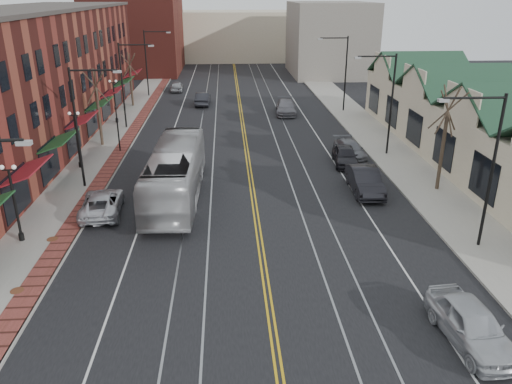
{
  "coord_description": "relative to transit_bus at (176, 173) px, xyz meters",
  "views": [
    {
      "loc": [
        -1.68,
        -16.64,
        12.61
      ],
      "look_at": [
        -0.07,
        9.55,
        2.0
      ],
      "focal_mm": 35.0,
      "sensor_mm": 36.0,
      "label": 1
    }
  ],
  "objects": [
    {
      "name": "sidewalk_right",
      "position": [
        17.0,
        6.15,
        -1.65
      ],
      "size": [
        4.0,
        120.0,
        0.15
      ],
      "primitive_type": "cube",
      "color": "gray",
      "rests_on": "ground"
    },
    {
      "name": "manhole_mid",
      "position": [
        -6.2,
        -10.85,
        -1.57
      ],
      "size": [
        0.6,
        0.6,
        0.02
      ],
      "primitive_type": "cylinder",
      "color": "#592D19",
      "rests_on": "sidewalk_left"
    },
    {
      "name": "tree_left_near",
      "position": [
        -7.5,
        12.15,
        1.79
      ],
      "size": [
        1.78,
        1.37,
        6.48
      ],
      "color": "#382B21",
      "rests_on": "sidewalk_left"
    },
    {
      "name": "building_right",
      "position": [
        23.0,
        6.15,
        0.57
      ],
      "size": [
        8.0,
        36.0,
        4.6
      ],
      "primitive_type": "cube",
      "color": "beige",
      "rests_on": "ground"
    },
    {
      "name": "streetlight_r_1",
      "position": [
        16.05,
        8.15,
        3.3
      ],
      "size": [
        3.33,
        0.25,
        8.0
      ],
      "color": "black",
      "rests_on": "sidewalk_right"
    },
    {
      "name": "streetlight_r_0",
      "position": [
        16.05,
        -7.85,
        3.3
      ],
      "size": [
        3.33,
        0.25,
        8.0
      ],
      "color": "black",
      "rests_on": "sidewalk_right"
    },
    {
      "name": "backdrop_right",
      "position": [
        20.0,
        51.15,
        3.77
      ],
      "size": [
        12.0,
        16.0,
        11.0
      ],
      "primitive_type": "cube",
      "color": "slate",
      "rests_on": "ground"
    },
    {
      "name": "backdrop_left",
      "position": [
        -11.0,
        56.15,
        5.27
      ],
      "size": [
        14.0,
        18.0,
        14.0
      ],
      "primitive_type": "cube",
      "color": "maroon",
      "rests_on": "ground"
    },
    {
      "name": "distant_car_left",
      "position": [
        0.64,
        28.59,
        -0.98
      ],
      "size": [
        1.77,
        4.62,
        1.5
      ],
      "primitive_type": "imported",
      "rotation": [
        0.0,
        0.0,
        3.1
      ],
      "color": "black",
      "rests_on": "ground"
    },
    {
      "name": "distant_car_far",
      "position": [
        -3.21,
        37.56,
        -1.04
      ],
      "size": [
        1.78,
        4.1,
        1.38
      ],
      "primitive_type": "imported",
      "rotation": [
        0.0,
        0.0,
        3.18
      ],
      "color": "#9A9CA1",
      "rests_on": "ground"
    },
    {
      "name": "tree_left_far",
      "position": [
        -7.5,
        28.15,
        1.55
      ],
      "size": [
        1.66,
        1.28,
        6.02
      ],
      "color": "#382B21",
      "rests_on": "sidewalk_left"
    },
    {
      "name": "building_left",
      "position": [
        -14.0,
        13.15,
        3.77
      ],
      "size": [
        10.0,
        50.0,
        11.0
      ],
      "primitive_type": "cube",
      "color": "maroon",
      "rests_on": "ground"
    },
    {
      "name": "streetlight_l_1",
      "position": [
        -6.05,
        2.15,
        3.3
      ],
      "size": [
        3.33,
        0.25,
        8.0
      ],
      "color": "black",
      "rests_on": "sidewalk_left"
    },
    {
      "name": "distant_car_right",
      "position": [
        9.91,
        23.36,
        -0.97
      ],
      "size": [
        2.5,
        5.38,
        1.52
      ],
      "primitive_type": "imported",
      "rotation": [
        0.0,
        0.0,
        -0.07
      ],
      "color": "slate",
      "rests_on": "ground"
    },
    {
      "name": "parked_car_c",
      "position": [
        13.27,
        7.66,
        -1.05
      ],
      "size": [
        2.22,
        4.76,
        1.35
      ],
      "primitive_type": "imported",
      "rotation": [
        0.0,
        0.0,
        0.07
      ],
      "color": "slate",
      "rests_on": "ground"
    },
    {
      "name": "traffic_signal",
      "position": [
        -5.6,
        10.15,
        0.62
      ],
      "size": [
        0.18,
        0.15,
        3.8
      ],
      "color": "black",
      "rests_on": "sidewalk_left"
    },
    {
      "name": "lamppost_l_3",
      "position": [
        -7.8,
        20.15,
        0.47
      ],
      "size": [
        0.84,
        0.28,
        4.27
      ],
      "color": "black",
      "rests_on": "sidewalk_left"
    },
    {
      "name": "streetlight_r_2",
      "position": [
        16.05,
        24.15,
        3.3
      ],
      "size": [
        3.33,
        0.25,
        8.0
      ],
      "color": "black",
      "rests_on": "sidewalk_right"
    },
    {
      "name": "lamppost_l_2",
      "position": [
        -7.8,
        6.15,
        0.47
      ],
      "size": [
        0.84,
        0.28,
        4.27
      ],
      "color": "black",
      "rests_on": "sidewalk_left"
    },
    {
      "name": "ground",
      "position": [
        5.0,
        -13.85,
        -1.73
      ],
      "size": [
        160.0,
        160.0,
        0.0
      ],
      "primitive_type": "plane",
      "color": "black",
      "rests_on": "ground"
    },
    {
      "name": "sidewalk_left",
      "position": [
        -7.0,
        6.15,
        -1.65
      ],
      "size": [
        4.0,
        120.0,
        0.15
      ],
      "primitive_type": "cube",
      "color": "gray",
      "rests_on": "ground"
    },
    {
      "name": "parked_suv",
      "position": [
        -4.3,
        -2.26,
        -1.04
      ],
      "size": [
        2.72,
        5.15,
        1.38
      ],
      "primitive_type": "imported",
      "rotation": [
        0.0,
        0.0,
        3.23
      ],
      "color": "silver",
      "rests_on": "ground"
    },
    {
      "name": "transit_bus",
      "position": [
        0.0,
        0.0,
        0.0
      ],
      "size": [
        3.27,
        12.49,
        3.46
      ],
      "primitive_type": "imported",
      "rotation": [
        0.0,
        0.0,
        3.11
      ],
      "color": "#B5B4B7",
      "rests_on": "ground"
    },
    {
      "name": "backdrop_mid",
      "position": [
        5.0,
        71.15,
        2.77
      ],
      "size": [
        22.0,
        14.0,
        9.0
      ],
      "primitive_type": "cube",
      "color": "beige",
      "rests_on": "ground"
    },
    {
      "name": "manhole_far",
      "position": [
        -6.2,
        -5.85,
        -1.57
      ],
      "size": [
        0.6,
        0.6,
        0.02
      ],
      "primitive_type": "cylinder",
      "color": "#592D19",
      "rests_on": "sidewalk_left"
    },
    {
      "name": "streetlight_l_2",
      "position": [
        -6.05,
        18.15,
        3.3
      ],
      "size": [
        3.33,
        0.25,
        8.0
      ],
      "color": "black",
      "rests_on": "sidewalk_left"
    },
    {
      "name": "parked_car_b",
      "position": [
        12.5,
        0.19,
        -0.9
      ],
      "size": [
        1.89,
        5.07,
        1.65
      ],
      "primitive_type": "imported",
      "rotation": [
        0.0,
        0.0,
        -0.03
      ],
      "color": "black",
      "rests_on": "ground"
    },
    {
      "name": "streetlight_l_3",
      "position": [
        -6.05,
        34.15,
        3.3
      ],
      "size": [
        3.33,
        0.25,
        8.0
      ],
      "color": "black",
      "rests_on": "sidewalk_left"
    },
    {
      "name": "tree_right_mid",
      "position": [
        17.5,
        0.15,
        2.02
      ],
      "size": [
        1.9,
        1.46,
        6.93
      ],
      "color": "#382B21",
      "rests_on": "sidewalk_right"
    },
    {
      "name": "parked_car_a",
      "position": [
        12.5,
        -15.29,
        -0.93
      ],
      "size": [
        2.34,
        4.87,
        1.6
      ],
      "primitive_type": "imported",
      "rotation": [
        0.0,
        0.0,
        0.1
      ],
      "color": "#BABCC2",
      "rests_on": "ground"
    },
    {
      "name": "parked_car_d",
      "position": [
        12.5,
        5.96,
        -0.99
      ],
      "size": [
        2.09,
        4.44,
        1.47
      ],
      "primitive_type": "imported",
      "rotation": [
        0.0,
        0.0,
        -0.08
      ],
      "color": "black",
      "rests_on": "ground"
    },
    {
      "name": "lamppost_l_1",
      "position": [
        -7.8,
        -5.85,
        0.47
      ],
      "size": [
        0.84,
        0.28,
        4.27
      ],
      "color": "black",
      "rests_on": "sidewalk_left"
    }
  ]
}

